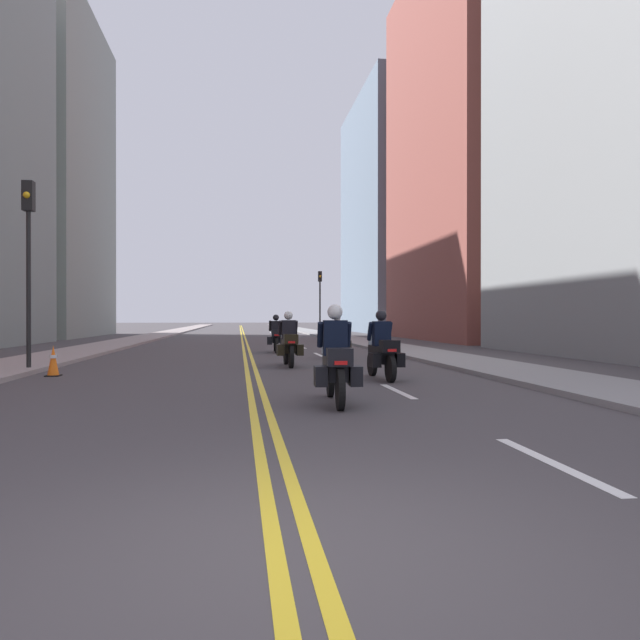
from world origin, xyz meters
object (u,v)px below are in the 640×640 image
motorcycle_1 (382,351)px  traffic_light_far (320,292)px  motorcycle_3 (338,340)px  motorcycle_4 (276,337)px  traffic_light_near (28,241)px  motorcycle_0 (336,363)px  motorcycle_2 (289,344)px  traffic_cone_1 (53,361)px

motorcycle_1 → traffic_light_far: (2.93, 33.03, 2.81)m
motorcycle_3 → traffic_light_far: (2.78, 25.57, 2.81)m
motorcycle_4 → traffic_light_near: traffic_light_near is taller
motorcycle_0 → motorcycle_3: (1.88, 11.33, -0.02)m
motorcycle_1 → motorcycle_4: size_ratio=1.02×
motorcycle_2 → motorcycle_3: 3.90m
motorcycle_3 → motorcycle_4: (-1.94, 4.09, -0.01)m
motorcycle_4 → traffic_light_near: size_ratio=0.42×
motorcycle_3 → traffic_light_far: traffic_light_far is taller
traffic_light_near → traffic_light_far: traffic_light_near is taller
motorcycle_2 → traffic_light_far: bearing=79.0°
motorcycle_2 → motorcycle_0: bearing=-90.6°
traffic_light_near → motorcycle_0: bearing=-44.8°
motorcycle_2 → motorcycle_3: motorcycle_2 is taller
motorcycle_2 → motorcycle_4: bearing=87.9°
motorcycle_3 → traffic_light_near: bearing=-158.2°
motorcycle_3 → traffic_cone_1: (-8.05, -5.55, -0.28)m
motorcycle_2 → motorcycle_4: (0.07, 7.43, -0.02)m
motorcycle_3 → traffic_light_far: 25.87m
motorcycle_4 → traffic_light_far: 22.17m
motorcycle_1 → motorcycle_4: bearing=96.2°
traffic_light_far → motorcycle_0: bearing=-97.2°
motorcycle_1 → motorcycle_2: (-1.86, 4.12, 0.01)m
motorcycle_0 → traffic_light_far: bearing=86.0°
traffic_light_near → traffic_light_far: (11.84, 29.77, -0.03)m
traffic_cone_1 → traffic_light_near: 3.55m
traffic_light_near → traffic_light_far: size_ratio=1.01×
motorcycle_1 → motorcycle_2: motorcycle_2 is taller
motorcycle_0 → traffic_light_near: size_ratio=0.45×
motorcycle_1 → motorcycle_4: (-1.79, 11.55, -0.01)m
traffic_cone_1 → traffic_light_far: bearing=70.8°
motorcycle_1 → motorcycle_4: 11.69m
motorcycle_4 → traffic_light_far: (4.72, 21.48, 2.82)m
traffic_light_near → traffic_light_far: 32.04m
motorcycle_2 → motorcycle_4: 7.43m
motorcycle_4 → traffic_light_far: bearing=78.7°
traffic_cone_1 → motorcycle_1: bearing=-13.6°
motorcycle_3 → traffic_light_near: (-9.07, -4.20, 2.84)m
motorcycle_1 → motorcycle_2: 4.52m
motorcycle_2 → traffic_light_near: traffic_light_near is taller
motorcycle_1 → traffic_cone_1: size_ratio=2.85×
motorcycle_0 → motorcycle_4: bearing=93.4°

